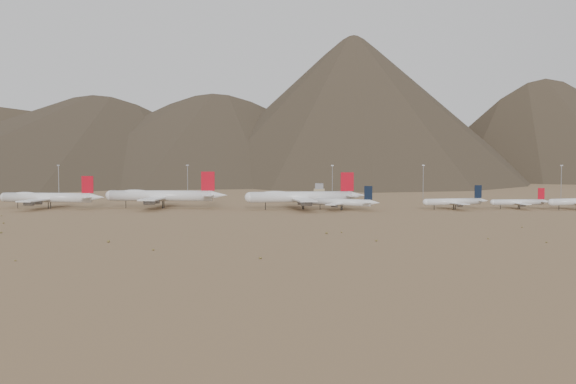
# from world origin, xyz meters

# --- Properties ---
(ground) EXTENTS (3000.00, 3000.00, 0.00)m
(ground) POSITION_xyz_m (0.00, 0.00, 0.00)
(ground) COLOR #94734C
(ground) RESTS_ON ground
(mountain_ridge) EXTENTS (4400.00, 1000.00, 300.00)m
(mountain_ridge) POSITION_xyz_m (0.00, 900.00, 150.00)
(mountain_ridge) COLOR #483A2B
(mountain_ridge) RESTS_ON ground
(widebody_west) EXTENTS (66.88, 51.62, 19.87)m
(widebody_west) POSITION_xyz_m (-133.18, 24.87, 6.85)
(widebody_west) COLOR white
(widebody_west) RESTS_ON ground
(widebody_centre) EXTENTS (75.38, 57.57, 22.39)m
(widebody_centre) POSITION_xyz_m (-65.36, 32.12, 7.72)
(widebody_centre) COLOR white
(widebody_centre) RESTS_ON ground
(widebody_east) EXTENTS (72.70, 57.23, 21.98)m
(widebody_east) POSITION_xyz_m (20.30, 28.78, 7.58)
(widebody_east) COLOR white
(widebody_east) RESTS_ON ground
(narrowbody_a) EXTENTS (42.04, 31.48, 14.56)m
(narrowbody_a) POSITION_xyz_m (44.34, 22.87, 4.73)
(narrowbody_a) COLOR white
(narrowbody_a) RESTS_ON ground
(narrowbody_b) EXTENTS (41.72, 31.06, 14.27)m
(narrowbody_b) POSITION_xyz_m (111.79, 33.92, 4.63)
(narrowbody_b) COLOR white
(narrowbody_b) RESTS_ON ground
(narrowbody_c) EXTENTS (37.72, 27.47, 12.52)m
(narrowbody_c) POSITION_xyz_m (151.47, 39.81, 4.06)
(narrowbody_c) COLOR white
(narrowbody_c) RESTS_ON ground
(control_tower) EXTENTS (8.00, 8.00, 12.00)m
(control_tower) POSITION_xyz_m (30.00, 120.00, 5.32)
(control_tower) COLOR tan
(control_tower) RESTS_ON ground
(mast_far_west) EXTENTS (2.00, 0.60, 25.70)m
(mast_far_west) POSITION_xyz_m (-164.11, 113.76, 14.20)
(mast_far_west) COLOR gray
(mast_far_west) RESTS_ON ground
(mast_west) EXTENTS (2.00, 0.60, 25.70)m
(mast_west) POSITION_xyz_m (-70.76, 131.65, 14.20)
(mast_west) COLOR gray
(mast_west) RESTS_ON ground
(mast_centre) EXTENTS (2.00, 0.60, 25.70)m
(mast_centre) POSITION_xyz_m (39.61, 115.08, 14.20)
(mast_centre) COLOR gray
(mast_centre) RESTS_ON ground
(mast_east) EXTENTS (2.00, 0.60, 25.70)m
(mast_east) POSITION_xyz_m (107.77, 131.64, 14.20)
(mast_east) COLOR gray
(mast_east) RESTS_ON ground
(mast_far_east) EXTENTS (2.00, 0.60, 25.70)m
(mast_far_east) POSITION_xyz_m (207.18, 126.72, 14.20)
(mast_far_east) COLOR gray
(mast_far_east) RESTS_ON ground
(desert_scrub) EXTENTS (427.80, 149.15, 0.92)m
(desert_scrub) POSITION_xyz_m (-28.56, -109.60, 0.33)
(desert_scrub) COLOR olive
(desert_scrub) RESTS_ON ground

